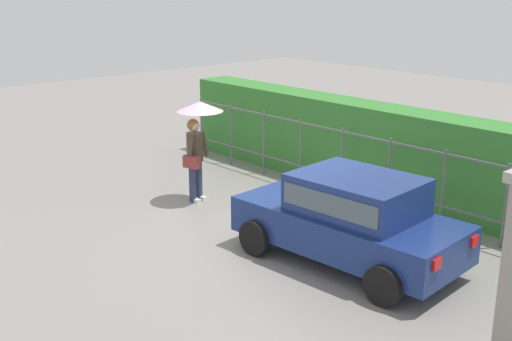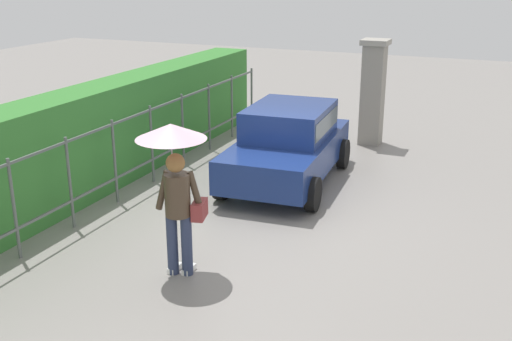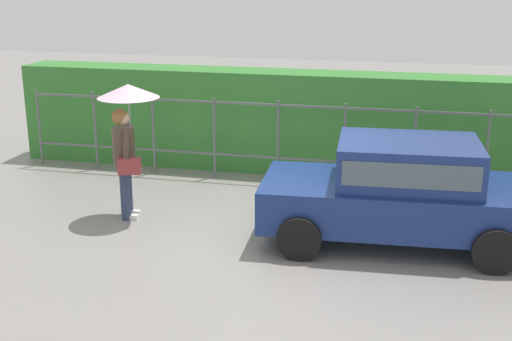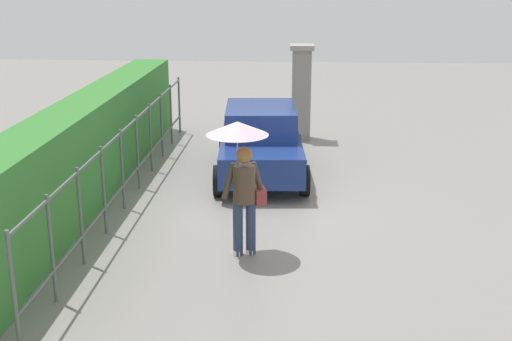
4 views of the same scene
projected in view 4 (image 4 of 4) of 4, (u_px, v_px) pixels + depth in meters
ground_plane at (265, 201)px, 12.62m from camera, size 40.00×40.00×0.00m
car at (261, 139)px, 13.98m from camera, size 3.83×2.06×1.48m
pedestrian at (241, 159)px, 9.87m from camera, size 0.93×0.93×2.08m
gate_pillar at (301, 91)px, 16.92m from camera, size 0.60×0.60×2.42m
fence_section at (130, 157)px, 12.55m from camera, size 10.80×0.05×1.50m
hedge_row at (88, 150)px, 12.56m from camera, size 11.75×0.90×1.90m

